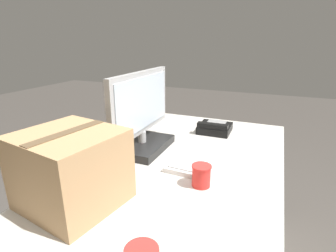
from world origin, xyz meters
The scene contains 6 objects.
office_desk centered at (0.00, 0.00, 0.38)m, with size 1.80×0.90×0.75m.
monitor centered at (0.19, 0.26, 0.92)m, with size 0.57×0.25×0.42m.
keyboard centered at (0.19, -0.04, 0.76)m, with size 0.43×0.19×0.03m.
desk_phone centered at (0.61, -0.04, 0.78)m, with size 0.21×0.20×0.08m.
paper_cup_right centered at (-0.06, -0.14, 0.80)m, with size 0.08×0.08×0.09m.
cardboard_box centered at (-0.34, 0.26, 0.89)m, with size 0.36×0.37×0.27m.
Camera 1 is at (-0.98, -0.38, 1.32)m, focal length 28.00 mm.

